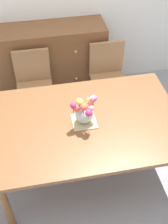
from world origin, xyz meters
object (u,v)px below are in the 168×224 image
dining_table (87,126)px  chair_right (108,74)px  chair_left (34,83)px  dresser (50,63)px  flower_vase (84,111)px

dining_table → chair_right: bearing=64.3°
chair_left → dresser: dresser is taller
dining_table → chair_right: (0.45, 0.93, -0.13)m
dresser → flower_vase: bearing=-81.9°
chair_left → chair_right: size_ratio=1.00×
chair_left → dresser: bearing=-120.2°
dining_table → chair_left: bearing=115.7°
flower_vase → dresser: bearing=98.1°
chair_left → flower_vase: bearing=114.1°
dining_table → chair_right: size_ratio=1.98×
chair_right → dresser: bearing=-30.6°
chair_left → chair_right: (0.90, 0.00, 0.00)m
dining_table → dresser: size_ratio=1.27×
chair_left → dining_table: bearing=115.7°
chair_left → chair_right: 0.90m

